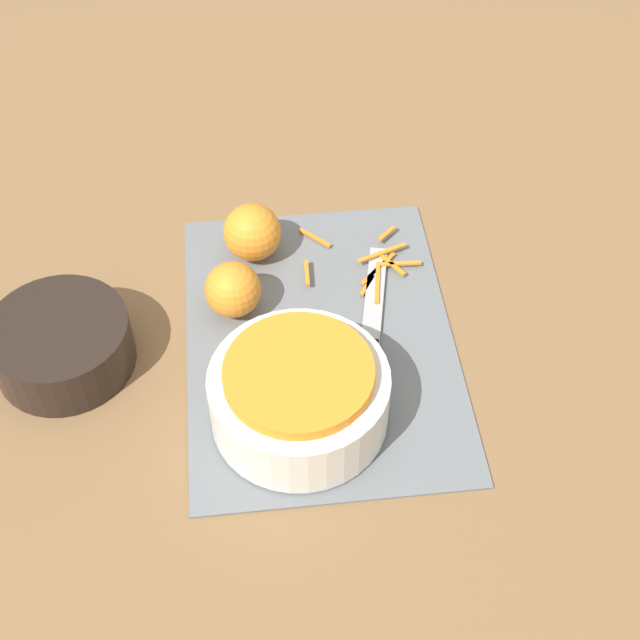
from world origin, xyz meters
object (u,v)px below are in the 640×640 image
(bowl_dark, at_px, (62,343))
(orange_left, at_px, (252,232))
(orange_right, at_px, (233,290))
(bowl_speckled, at_px, (299,394))
(knife, at_px, (368,360))

(bowl_dark, relative_size, orange_left, 2.19)
(orange_left, bearing_deg, orange_right, 162.88)
(orange_left, distance_m, orange_right, 0.10)
(bowl_speckled, distance_m, bowl_dark, 0.28)
(knife, bearing_deg, orange_left, 44.18)
(orange_left, relative_size, orange_right, 1.08)
(knife, height_order, orange_left, orange_left)
(orange_left, height_order, orange_right, orange_left)
(bowl_dark, relative_size, orange_right, 2.36)
(bowl_speckled, distance_m, orange_right, 0.18)
(bowl_speckled, relative_size, orange_left, 2.64)
(knife, distance_m, orange_right, 0.18)
(knife, relative_size, orange_left, 3.75)
(bowl_dark, bearing_deg, orange_left, -56.84)
(bowl_dark, relative_size, knife, 0.58)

